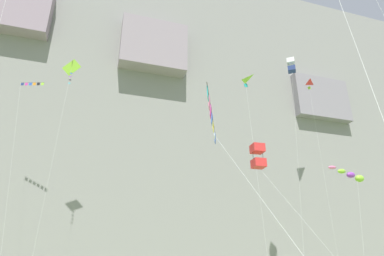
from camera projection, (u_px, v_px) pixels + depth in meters
name	position (u px, v px, depth m)	size (l,w,h in m)	color
cliff_face	(137.00, 126.00, 63.50)	(180.00, 31.14, 55.50)	gray
kite_banner_mid_right	(28.00, 103.00, 38.00)	(2.79, 1.71, 23.04)	black
kite_box_mid_center	(258.00, 156.00, 23.04)	(3.48, 6.40, 10.76)	red
kite_box_low_left	(291.00, 66.00, 42.47)	(3.51, 2.00, 27.76)	white
kite_delta_high_right	(243.00, 88.00, 35.93)	(1.27, 3.06, 21.50)	#8CCC33
kite_delta_front_field	(307.00, 91.00, 50.98)	(2.32, 3.76, 28.64)	red
kite_diamond_upper_right	(71.00, 72.00, 38.43)	(2.16, 1.63, 25.54)	#8CCC33
kite_windsock_low_right	(352.00, 175.00, 33.97)	(5.63, 2.27, 12.03)	#8CCC33
kite_banner_upper_mid	(218.00, 128.00, 12.04)	(3.86, 6.00, 8.08)	black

